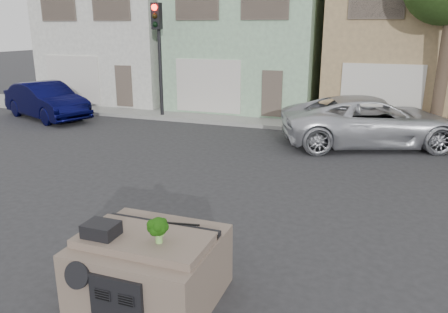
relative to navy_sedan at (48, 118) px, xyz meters
The scene contains 12 objects.
ground_plane 13.70m from the navy_sedan, 33.91° to the right, with size 120.00×120.00×0.00m, color #303033.
sidewalk 11.73m from the navy_sedan, 14.10° to the left, with size 40.00×3.00×0.15m, color gray.
townhouse_white 7.84m from the navy_sedan, 86.90° to the left, with size 7.20×8.20×7.55m, color silver.
townhouse_mint 11.10m from the navy_sedan, 41.05° to the left, with size 7.20×8.20×7.55m, color #96BF99.
townhouse_tan 17.25m from the navy_sedan, 24.04° to the left, with size 7.20×8.20×7.55m, color tan.
navy_sedan is the anchor object (origin of this frame).
silver_pickup 14.13m from the navy_sedan, ahead, with size 2.87×6.23×1.73m, color silver.
traffic_signal 5.80m from the navy_sedan, 20.85° to the left, with size 0.40×0.40×5.10m, color black.
car_dashboard 15.59m from the navy_sedan, 43.11° to the right, with size 2.00×1.80×1.12m, color #756254.
instrument_hump 15.45m from the navy_sedan, 45.53° to the right, with size 0.48×0.38×0.20m, color black.
wiper_arm 15.57m from the navy_sedan, 41.38° to the right, with size 0.70×0.03×0.02m, color black.
broccoli 16.02m from the navy_sedan, 43.01° to the right, with size 0.32×0.32×0.39m, color #133908.
Camera 1 is at (3.07, -8.13, 4.02)m, focal length 35.00 mm.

